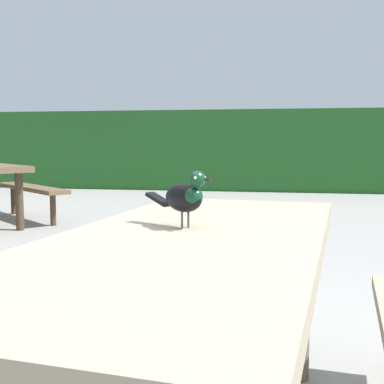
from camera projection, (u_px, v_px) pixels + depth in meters
The scene contains 3 objects.
hedge_wall at pixel (267, 150), 11.17m from camera, with size 28.00×2.20×1.67m, color #235B23.
picnic_table_foreground at pixel (191, 294), 1.52m from camera, with size 1.86×1.89×0.74m.
bird_grackle at pixel (186, 196), 1.58m from camera, with size 0.25×0.18×0.18m.
Camera 1 is at (0.35, -1.33, 1.01)m, focal length 47.09 mm.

